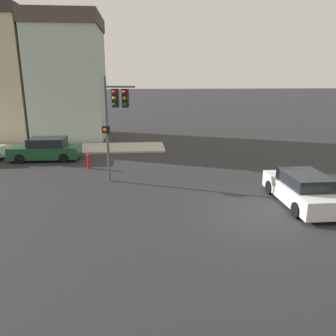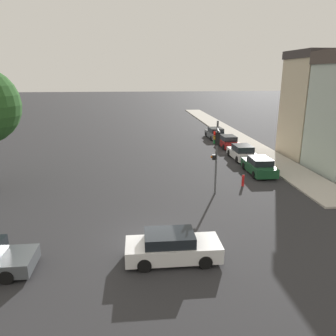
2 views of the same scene
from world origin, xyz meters
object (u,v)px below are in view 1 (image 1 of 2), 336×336
object	(u,v)px
parked_car_0	(46,150)
fire_hydrant	(89,161)
crossing_car_1	(302,190)
traffic_signal	(115,110)

from	to	relation	value
parked_car_0	fire_hydrant	world-z (taller)	parked_car_0
crossing_car_1	fire_hydrant	distance (m)	12.02
fire_hydrant	crossing_car_1	bearing A→B (deg)	-124.00
traffic_signal	crossing_car_1	distance (m)	9.52
traffic_signal	crossing_car_1	world-z (taller)	traffic_signal
crossing_car_1	parked_car_0	distance (m)	15.99
parked_car_0	crossing_car_1	bearing A→B (deg)	146.16
crossing_car_1	traffic_signal	bearing A→B (deg)	64.08
traffic_signal	parked_car_0	size ratio (longest dim) A/B	1.20
traffic_signal	crossing_car_1	xyz separation A→B (m)	(-4.00, -8.09, -3.05)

